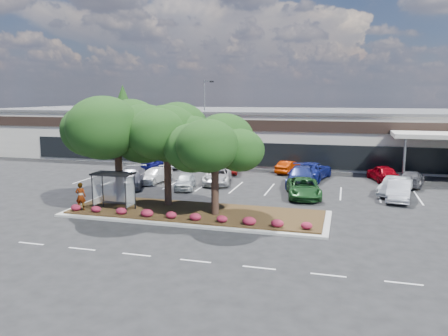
# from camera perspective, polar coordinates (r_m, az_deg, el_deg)

# --- Properties ---
(ground) EXTENTS (160.00, 160.00, 0.00)m
(ground) POSITION_cam_1_polar(r_m,az_deg,el_deg) (25.87, -2.49, -8.74)
(ground) COLOR black
(ground) RESTS_ON ground
(retail_store) EXTENTS (80.40, 25.20, 6.25)m
(retail_store) POSITION_cam_1_polar(r_m,az_deg,el_deg) (57.97, 8.03, 4.50)
(retail_store) COLOR beige
(retail_store) RESTS_ON ground
(landscape_island) EXTENTS (18.00, 6.00, 0.26)m
(landscape_island) POSITION_cam_1_polar(r_m,az_deg,el_deg) (30.08, -3.75, -5.89)
(landscape_island) COLOR #ABABA6
(landscape_island) RESTS_ON ground
(lane_markings) EXTENTS (33.12, 20.06, 0.01)m
(lane_markings) POSITION_cam_1_polar(r_m,az_deg,el_deg) (35.59, 2.52, -3.65)
(lane_markings) COLOR silver
(lane_markings) RESTS_ON ground
(shrub_row) EXTENTS (17.00, 0.80, 0.50)m
(shrub_row) POSITION_cam_1_polar(r_m,az_deg,el_deg) (28.08, -5.19, -6.21)
(shrub_row) COLOR maroon
(shrub_row) RESTS_ON landscape_island
(bus_shelter) EXTENTS (2.75, 1.55, 2.59)m
(bus_shelter) POSITION_cam_1_polar(r_m,az_deg,el_deg) (30.90, -14.12, -1.59)
(bus_shelter) COLOR black
(bus_shelter) RESTS_ON landscape_island
(island_tree_west) EXTENTS (7.20, 7.20, 7.89)m
(island_tree_west) POSITION_cam_1_polar(r_m,az_deg,el_deg) (32.19, -13.67, 2.29)
(island_tree_west) COLOR #13350F
(island_tree_west) RESTS_ON landscape_island
(island_tree_mid) EXTENTS (6.60, 6.60, 7.32)m
(island_tree_mid) POSITION_cam_1_polar(r_m,az_deg,el_deg) (31.31, -7.42, 1.75)
(island_tree_mid) COLOR #13350F
(island_tree_mid) RESTS_ON landscape_island
(island_tree_east) EXTENTS (5.80, 5.80, 6.50)m
(island_tree_east) POSITION_cam_1_polar(r_m,az_deg,el_deg) (28.62, -1.19, 0.28)
(island_tree_east) COLOR #13350F
(island_tree_east) RESTS_ON landscape_island
(conifer_north_west) EXTENTS (4.40, 4.40, 10.00)m
(conifer_north_west) POSITION_cam_1_polar(r_m,az_deg,el_deg) (78.98, -12.99, 6.99)
(conifer_north_west) COLOR #13350F
(conifer_north_west) RESTS_ON ground
(person_waiting) EXTENTS (0.80, 0.62, 1.95)m
(person_waiting) POSITION_cam_1_polar(r_m,az_deg,el_deg) (31.57, -18.21, -3.54)
(person_waiting) COLOR #594C47
(person_waiting) RESTS_ON landscape_island
(light_pole) EXTENTS (1.40, 0.81, 9.94)m
(light_pole) POSITION_cam_1_polar(r_m,az_deg,el_deg) (54.17, -2.44, 5.57)
(light_pole) COLOR #ABABA6
(light_pole) RESTS_ON ground
(car_0) EXTENTS (3.87, 6.09, 1.64)m
(car_0) POSITION_cam_1_polar(r_m,az_deg,el_deg) (39.93, -12.02, -1.22)
(car_0) COLOR slate
(car_0) RESTS_ON ground
(car_1) EXTENTS (2.59, 4.84, 1.33)m
(car_1) POSITION_cam_1_polar(r_m,az_deg,el_deg) (41.54, -9.07, -0.93)
(car_1) COLOR white
(car_1) RESTS_ON ground
(car_2) EXTENTS (2.42, 4.19, 1.34)m
(car_2) POSITION_cam_1_polar(r_m,az_deg,el_deg) (38.35, -5.11, -1.71)
(car_2) COLOR #B6BEC3
(car_2) RESTS_ON ground
(car_3) EXTENTS (3.45, 5.67, 1.47)m
(car_3) POSITION_cam_1_polar(r_m,az_deg,el_deg) (40.35, -0.92, -1.02)
(car_3) COLOR #B8B8B8
(car_3) RESTS_ON ground
(car_4) EXTENTS (3.43, 5.82, 1.52)m
(car_4) POSITION_cam_1_polar(r_m,az_deg,el_deg) (35.57, 10.36, -2.56)
(car_4) COLOR #1D4E20
(car_4) RESTS_ON ground
(car_5) EXTENTS (2.52, 5.97, 1.72)m
(car_5) POSITION_cam_1_polar(r_m,az_deg,el_deg) (40.00, 10.06, -1.08)
(car_5) COLOR navy
(car_5) RESTS_ON ground
(car_6) EXTENTS (2.33, 4.99, 1.58)m
(car_6) POSITION_cam_1_polar(r_m,az_deg,el_deg) (36.54, 21.87, -2.73)
(car_6) COLOR #B2B5BF
(car_6) RESTS_ON ground
(car_7) EXTENTS (3.18, 4.81, 1.50)m
(car_7) POSITION_cam_1_polar(r_m,az_deg,el_deg) (38.27, 21.43, -2.24)
(car_7) COLOR #A4ABAF
(car_7) RESTS_ON ground
(car_9) EXTENTS (2.42, 4.19, 1.34)m
(car_9) POSITION_cam_1_polar(r_m,az_deg,el_deg) (49.19, -8.87, 0.69)
(car_9) COLOR navy
(car_9) RESTS_ON ground
(car_10) EXTENTS (2.06, 4.54, 1.44)m
(car_10) POSITION_cam_1_polar(r_m,az_deg,el_deg) (49.47, -6.39, 0.85)
(car_10) COLOR #A6ABB3
(car_10) RESTS_ON ground
(car_11) EXTENTS (2.62, 5.29, 1.67)m
(car_11) POSITION_cam_1_polar(r_m,az_deg,el_deg) (46.09, 0.80, 0.42)
(car_11) COLOR maroon
(car_11) RESTS_ON ground
(car_12) EXTENTS (2.43, 4.25, 1.33)m
(car_12) POSITION_cam_1_polar(r_m,az_deg,el_deg) (46.27, 8.42, 0.14)
(car_12) COLOR #A12500
(car_12) RESTS_ON ground
(car_13) EXTENTS (4.03, 6.53, 1.69)m
(car_13) POSITION_cam_1_polar(r_m,az_deg,el_deg) (43.39, 11.35, -0.32)
(car_13) COLOR navy
(car_13) RESTS_ON ground
(car_15) EXTENTS (3.06, 4.86, 1.54)m
(car_15) POSITION_cam_1_polar(r_m,az_deg,el_deg) (44.20, 20.00, -0.63)
(car_15) COLOR #8B010C
(car_15) RESTS_ON ground
(car_16) EXTENTS (3.01, 5.13, 1.39)m
(car_16) POSITION_cam_1_polar(r_m,az_deg,el_deg) (42.78, 23.27, -1.25)
(car_16) COLOR #4D4E54
(car_16) RESTS_ON ground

